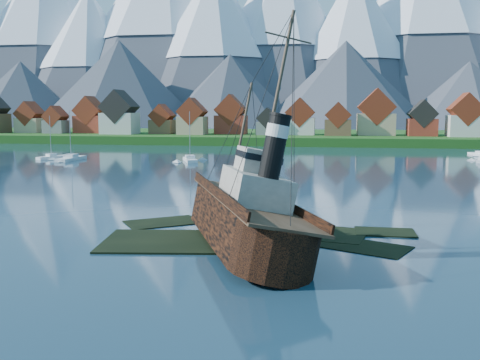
% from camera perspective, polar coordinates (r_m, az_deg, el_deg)
% --- Properties ---
extents(ground, '(1400.00, 1400.00, 0.00)m').
position_cam_1_polar(ground, '(52.67, -0.79, -6.26)').
color(ground, '#1A3649').
rests_on(ground, ground).
extents(shoal, '(31.71, 21.24, 1.14)m').
position_cam_1_polar(shoal, '(54.54, 1.47, -6.15)').
color(shoal, black).
rests_on(shoal, ground).
extents(shore_bank, '(600.00, 80.00, 3.20)m').
position_cam_1_polar(shore_bank, '(220.86, 7.15, 4.23)').
color(shore_bank, '#184614').
rests_on(shore_bank, ground).
extents(seawall, '(600.00, 2.50, 2.00)m').
position_cam_1_polar(seawall, '(182.98, 6.64, 3.56)').
color(seawall, '#3F3D38').
rests_on(seawall, ground).
extents(town, '(250.96, 16.69, 17.30)m').
position_cam_1_polar(town, '(206.90, -2.29, 6.55)').
color(town, maroon).
rests_on(town, ground).
extents(mountains, '(965.00, 340.00, 205.00)m').
position_cam_1_polar(mountains, '(537.19, 8.69, 15.68)').
color(mountains, '#2D333D').
rests_on(mountains, ground).
extents(tugboat_wreck, '(6.60, 28.43, 22.53)m').
position_cam_1_polar(tugboat_wreck, '(50.65, 0.28, -3.53)').
color(tugboat_wreck, black).
rests_on(tugboat_wreck, ground).
extents(sailboat_b, '(5.05, 8.03, 11.47)m').
position_cam_1_polar(sailboat_b, '(145.06, -19.48, 2.25)').
color(sailboat_b, silver).
rests_on(sailboat_b, ground).
extents(sailboat_c, '(5.96, 10.00, 12.63)m').
position_cam_1_polar(sailboat_c, '(130.43, -5.35, 2.11)').
color(sailboat_c, silver).
rests_on(sailboat_c, ground).
extents(sailboat_f, '(2.99, 11.23, 12.80)m').
position_cam_1_polar(sailboat_f, '(139.14, -17.57, 2.13)').
color(sailboat_f, silver).
rests_on(sailboat_f, ground).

